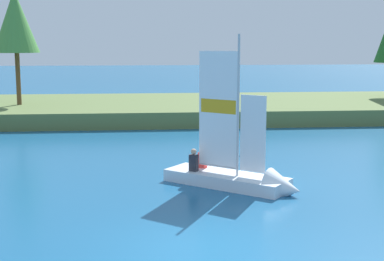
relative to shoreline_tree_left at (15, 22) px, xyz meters
The scene contains 5 objects.
ground_plane 25.10m from the shoreline_tree_left, 68.67° to the right, with size 200.00×200.00×0.00m, color #195684.
shore_bank 10.50m from the shoreline_tree_left, ahead, with size 80.00×11.56×0.94m, color #5B703D.
shoreline_tree_left is the anchor object (origin of this frame).
sailboat 21.36m from the shoreline_tree_left, 57.71° to the right, with size 4.55×4.04×5.48m.
channel_buoy 17.95m from the shoreline_tree_left, 45.33° to the right, with size 0.38×0.38×0.38m, color yellow.
Camera 1 is at (-1.24, -12.29, 4.85)m, focal length 51.79 mm.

